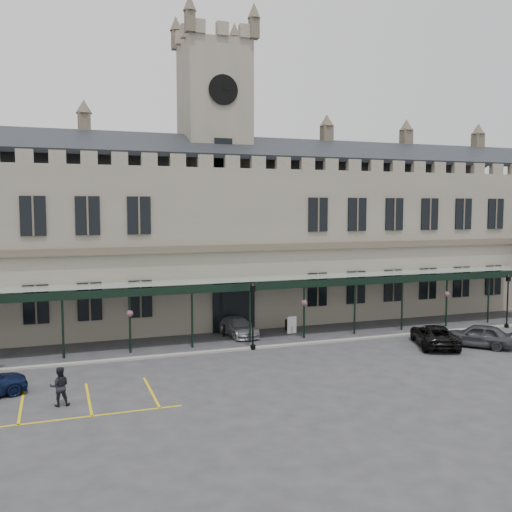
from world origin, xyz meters
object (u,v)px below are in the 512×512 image
object	(u,v)px
car_van	(434,335)
person_b	(60,386)
clock_tower	(214,158)
station_building	(215,240)
lamp_post_mid	(253,309)
car_right_a	(478,335)
car_taxi	(238,327)
lamp_post_right	(508,295)
sign_board	(292,325)

from	to	relation	value
car_van	person_b	distance (m)	23.79
clock_tower	station_building	bearing A→B (deg)	-90.00
lamp_post_mid	person_b	size ratio (longest dim) A/B	2.44
car_right_a	car_van	bearing A→B (deg)	-67.98
station_building	car_right_a	world-z (taller)	station_building
car_van	car_right_a	size ratio (longest dim) A/B	1.14
clock_tower	lamp_post_mid	world-z (taller)	clock_tower
clock_tower	car_van	bearing A→B (deg)	-50.87
station_building	person_b	size ratio (longest dim) A/B	32.83
clock_tower	person_b	distance (m)	24.65
lamp_post_mid	clock_tower	bearing A→B (deg)	87.64
clock_tower	person_b	xyz separation A→B (m)	(-12.30, -17.53, -12.20)
car_taxi	lamp_post_right	bearing A→B (deg)	-18.11
clock_tower	person_b	size ratio (longest dim) A/B	13.57
lamp_post_mid	car_taxi	size ratio (longest dim) A/B	1.00
clock_tower	car_van	size ratio (longest dim) A/B	4.85
person_b	lamp_post_right	bearing A→B (deg)	-166.63
clock_tower	sign_board	distance (m)	14.88
lamp_post_right	car_van	size ratio (longest dim) A/B	0.82
person_b	car_van	bearing A→B (deg)	-169.30
clock_tower	lamp_post_right	world-z (taller)	clock_tower
clock_tower	car_taxi	distance (m)	14.05
lamp_post_mid	car_van	distance (m)	12.20
lamp_post_mid	person_b	distance (m)	13.83
station_building	sign_board	size ratio (longest dim) A/B	48.45
station_building	clock_tower	world-z (taller)	clock_tower
lamp_post_mid	car_right_a	world-z (taller)	lamp_post_mid
clock_tower	lamp_post_right	bearing A→B (deg)	-28.26
lamp_post_right	sign_board	xyz separation A→B (m)	(-16.24, 3.67, -1.88)
lamp_post_mid	car_taxi	xyz separation A→B (m)	(0.30, 4.14, -1.99)
lamp_post_right	person_b	size ratio (longest dim) A/B	2.29
station_building	sign_board	bearing A→B (deg)	-61.55
sign_board	car_right_a	distance (m)	12.64
car_taxi	person_b	bearing A→B (deg)	-143.90
person_b	car_taxi	bearing A→B (deg)	-136.20
lamp_post_mid	sign_board	distance (m)	5.88
car_taxi	car_right_a	distance (m)	16.23
car_taxi	car_right_a	world-z (taller)	car_right_a
station_building	person_b	distance (m)	22.06
sign_board	car_taxi	size ratio (longest dim) A/B	0.28
car_van	car_right_a	bearing A→B (deg)	178.28
station_building	lamp_post_mid	bearing A→B (deg)	-92.38
car_van	lamp_post_mid	bearing A→B (deg)	7.45
car_right_a	lamp_post_right	bearing A→B (deg)	169.52
station_building	car_taxi	distance (m)	8.65
sign_board	car_right_a	xyz separation A→B (m)	(9.95, -7.80, 0.16)
car_van	person_b	world-z (taller)	person_b
car_right_a	lamp_post_mid	bearing A→B (deg)	-60.53
clock_tower	sign_board	bearing A→B (deg)	-61.85
lamp_post_mid	car_taxi	distance (m)	4.61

